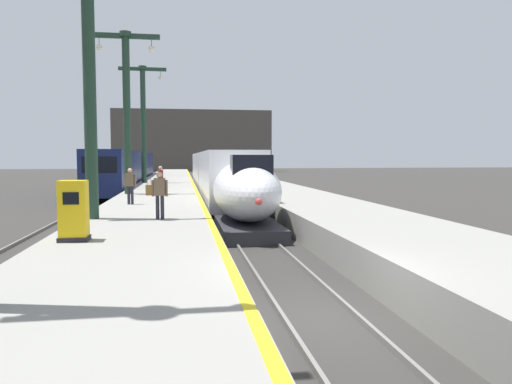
% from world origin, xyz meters
% --- Properties ---
extents(ground_plane, '(260.00, 260.00, 0.00)m').
position_xyz_m(ground_plane, '(0.00, 0.00, 0.00)').
color(ground_plane, '#33302D').
extents(platform_left, '(4.80, 110.00, 1.05)m').
position_xyz_m(platform_left, '(-4.05, 24.75, 0.53)').
color(platform_left, gray).
rests_on(platform_left, ground).
extents(platform_right, '(4.80, 110.00, 1.05)m').
position_xyz_m(platform_right, '(4.05, 24.75, 0.53)').
color(platform_right, gray).
rests_on(platform_right, ground).
extents(platform_left_safety_stripe, '(0.20, 107.80, 0.01)m').
position_xyz_m(platform_left_safety_stripe, '(-1.77, 24.75, 1.05)').
color(platform_left_safety_stripe, yellow).
rests_on(platform_left_safety_stripe, platform_left).
extents(rail_main_left, '(0.08, 110.00, 0.12)m').
position_xyz_m(rail_main_left, '(-0.75, 27.50, 0.06)').
color(rail_main_left, slate).
rests_on(rail_main_left, ground).
extents(rail_main_right, '(0.08, 110.00, 0.12)m').
position_xyz_m(rail_main_right, '(0.75, 27.50, 0.06)').
color(rail_main_right, slate).
rests_on(rail_main_right, ground).
extents(rail_secondary_left, '(0.08, 110.00, 0.12)m').
position_xyz_m(rail_secondary_left, '(-8.85, 27.50, 0.06)').
color(rail_secondary_left, slate).
rests_on(rail_secondary_left, ground).
extents(rail_secondary_right, '(0.08, 110.00, 0.12)m').
position_xyz_m(rail_secondary_right, '(-7.35, 27.50, 0.06)').
color(rail_secondary_right, slate).
rests_on(rail_secondary_right, ground).
extents(highspeed_train_main, '(2.92, 38.21, 3.60)m').
position_xyz_m(highspeed_train_main, '(0.00, 26.33, 1.93)').
color(highspeed_train_main, silver).
rests_on(highspeed_train_main, ground).
extents(regional_train_adjacent, '(2.85, 36.60, 3.80)m').
position_xyz_m(regional_train_adjacent, '(-8.10, 42.15, 2.13)').
color(regional_train_adjacent, '#141E4C').
rests_on(regional_train_adjacent, ground).
extents(station_column_mid, '(4.00, 0.68, 9.98)m').
position_xyz_m(station_column_mid, '(-5.90, 8.72, 7.00)').
color(station_column_mid, '#1E3828').
rests_on(station_column_mid, platform_left).
extents(station_column_far, '(4.00, 0.68, 9.58)m').
position_xyz_m(station_column_far, '(-5.90, 20.61, 6.78)').
color(station_column_far, '#1E3828').
rests_on(station_column_far, platform_left).
extents(station_column_distant, '(4.00, 0.68, 9.93)m').
position_xyz_m(station_column_distant, '(-5.90, 33.40, 6.97)').
color(station_column_distant, '#1E3828').
rests_on(station_column_distant, platform_left).
extents(passenger_near_edge, '(0.33, 0.54, 1.69)m').
position_xyz_m(passenger_near_edge, '(-3.94, 19.57, 2.04)').
color(passenger_near_edge, '#23232D').
rests_on(passenger_near_edge, platform_left).
extents(passenger_mid_platform, '(0.57, 0.27, 1.69)m').
position_xyz_m(passenger_mid_platform, '(-3.50, 8.17, 2.04)').
color(passenger_mid_platform, '#23232D').
rests_on(passenger_mid_platform, platform_left).
extents(passenger_far_waiting, '(0.56, 0.31, 1.69)m').
position_xyz_m(passenger_far_waiting, '(-5.10, 13.93, 2.04)').
color(passenger_far_waiting, '#23232D').
rests_on(passenger_far_waiting, platform_left).
extents(rolling_suitcase, '(0.40, 0.22, 0.98)m').
position_xyz_m(rolling_suitcase, '(-4.59, 19.34, 1.35)').
color(rolling_suitcase, brown).
rests_on(rolling_suitcase, platform_left).
extents(ticket_machine_yellow, '(0.76, 0.62, 1.60)m').
position_xyz_m(ticket_machine_yellow, '(-5.55, 4.01, 1.79)').
color(ticket_machine_yellow, yellow).
rests_on(ticket_machine_yellow, platform_left).
extents(terminus_back_wall, '(36.00, 2.00, 14.00)m').
position_xyz_m(terminus_back_wall, '(0.00, 102.00, 7.00)').
color(terminus_back_wall, '#4C4742').
rests_on(terminus_back_wall, ground).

